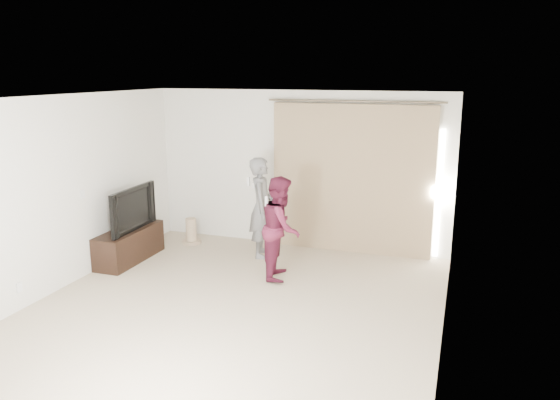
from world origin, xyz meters
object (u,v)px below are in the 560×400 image
(person_woman, at_px, (281,227))
(tv_console, at_px, (129,245))
(tv, at_px, (127,208))
(person_man, at_px, (262,207))

(person_woman, bearing_deg, tv_console, -177.44)
(tv_console, xyz_separation_m, tv, (0.00, 0.00, 0.59))
(tv_console, relative_size, person_man, 0.82)
(tv, height_order, person_man, person_man)
(person_man, height_order, person_woman, person_man)
(tv, xyz_separation_m, person_woman, (2.47, 0.11, -0.10))
(person_man, bearing_deg, person_woman, -52.75)
(tv, bearing_deg, person_woman, -88.84)
(tv, relative_size, person_woman, 0.79)
(person_man, xyz_separation_m, person_woman, (0.59, -0.77, -0.06))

